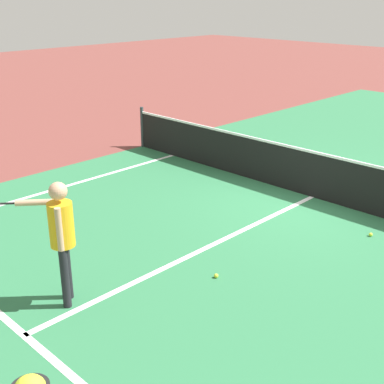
# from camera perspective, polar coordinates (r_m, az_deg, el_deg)

# --- Properties ---
(ground_plane) EXTENTS (60.00, 60.00, 0.00)m
(ground_plane) POSITION_cam_1_polar(r_m,az_deg,el_deg) (10.86, 13.01, -0.53)
(ground_plane) COLOR brown
(court_surface_inbounds) EXTENTS (10.62, 24.40, 0.00)m
(court_surface_inbounds) POSITION_cam_1_polar(r_m,az_deg,el_deg) (10.86, 13.01, -0.52)
(court_surface_inbounds) COLOR #2D7247
(court_surface_inbounds) RESTS_ON ground_plane
(line_service_near) EXTENTS (8.22, 0.10, 0.01)m
(line_service_near) POSITION_cam_1_polar(r_m,az_deg,el_deg) (6.87, -17.86, -14.69)
(line_service_near) COLOR white
(line_service_near) RESTS_ON ground_plane
(line_center_service) EXTENTS (0.10, 6.40, 0.01)m
(line_center_service) POSITION_cam_1_polar(r_m,az_deg,el_deg) (8.50, 1.39, -6.20)
(line_center_service) COLOR white
(line_center_service) RESTS_ON ground_plane
(net) EXTENTS (10.65, 0.09, 1.07)m
(net) POSITION_cam_1_polar(r_m,az_deg,el_deg) (10.70, 13.22, 1.93)
(net) COLOR #33383D
(net) RESTS_ON ground_plane
(player_near) EXTENTS (0.99, 0.88, 1.71)m
(player_near) POSITION_cam_1_polar(r_m,az_deg,el_deg) (6.86, -14.30, -4.01)
(player_near) COLOR black
(player_near) RESTS_ON ground_plane
(tennis_ball_near_net) EXTENTS (0.07, 0.07, 0.07)m
(tennis_ball_near_net) POSITION_cam_1_polar(r_m,az_deg,el_deg) (9.41, 18.96, -4.42)
(tennis_ball_near_net) COLOR #CCE033
(tennis_ball_near_net) RESTS_ON ground_plane
(tennis_ball_mid_court) EXTENTS (0.07, 0.07, 0.07)m
(tennis_ball_mid_court) POSITION_cam_1_polar(r_m,az_deg,el_deg) (7.69, 2.66, -9.14)
(tennis_ball_mid_court) COLOR #CCE033
(tennis_ball_mid_court) RESTS_ON ground_plane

